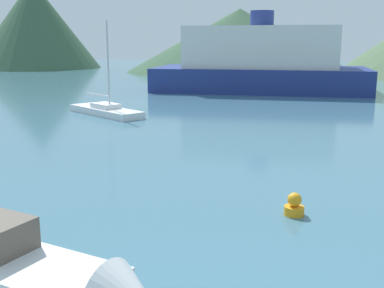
# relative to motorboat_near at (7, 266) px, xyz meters

# --- Properties ---
(motorboat_near) EXTENTS (8.84, 3.56, 1.97)m
(motorboat_near) POSITION_rel_motorboat_near_xyz_m (0.00, 0.00, 0.00)
(motorboat_near) COLOR white
(motorboat_near) RESTS_ON ground_plane
(sailboat_inner) EXTENTS (7.15, 5.30, 6.73)m
(sailboat_inner) POSITION_rel_motorboat_near_xyz_m (-9.34, 23.43, -0.10)
(sailboat_inner) COLOR white
(sailboat_inner) RESTS_ON ground_plane
(ferry_distant) EXTENTS (23.10, 11.80, 8.39)m
(ferry_distant) POSITION_rel_motorboat_near_xyz_m (-1.13, 43.77, 2.57)
(ferry_distant) COLOR navy
(ferry_distant) RESTS_ON ground_plane
(buoy_marker) EXTENTS (0.63, 0.63, 0.73)m
(buoy_marker) POSITION_rel_motorboat_near_xyz_m (5.82, 6.33, -0.14)
(buoy_marker) COLOR orange
(buoy_marker) RESTS_ON ground_plane
(hill_west) EXTENTS (24.55, 24.55, 16.49)m
(hill_west) POSITION_rel_motorboat_near_xyz_m (-49.77, 74.24, 7.80)
(hill_west) COLOR #38563D
(hill_west) RESTS_ON ground_plane
(hill_central) EXTENTS (39.01, 39.01, 10.61)m
(hill_central) POSITION_rel_motorboat_near_xyz_m (-9.75, 75.22, 4.87)
(hill_central) COLOR #38563D
(hill_central) RESTS_ON ground_plane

